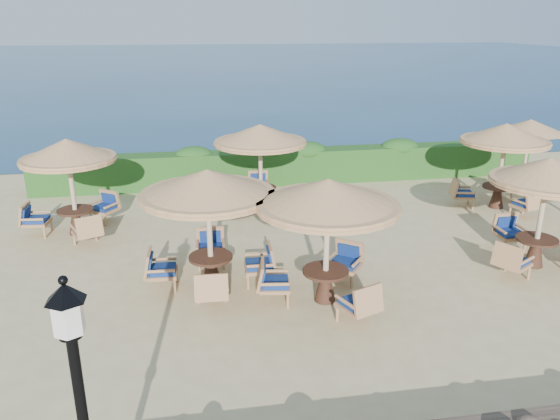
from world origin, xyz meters
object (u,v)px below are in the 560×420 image
object	(u,v)px
cafe_set_4	(260,149)
cafe_set_5	(504,149)
cafe_set_0	(208,206)
cafe_set_1	(327,214)
cafe_set_2	(545,192)
cafe_set_3	(70,169)
extra_parasol	(530,126)

from	to	relation	value
cafe_set_4	cafe_set_5	bearing A→B (deg)	-8.47
cafe_set_4	cafe_set_5	size ratio (longest dim) A/B	1.02
cafe_set_0	cafe_set_1	distance (m)	2.56
cafe_set_1	cafe_set_2	bearing A→B (deg)	9.11
cafe_set_1	cafe_set_4	distance (m)	6.10
cafe_set_5	cafe_set_0	bearing A→B (deg)	-156.81
cafe_set_4	cafe_set_5	xyz separation A→B (m)	(7.30, -1.09, -0.04)
cafe_set_0	cafe_set_1	world-z (taller)	same
cafe_set_1	cafe_set_5	size ratio (longest dim) A/B	1.05
cafe_set_3	cafe_set_0	bearing A→B (deg)	-46.83
cafe_set_1	cafe_set_2	distance (m)	5.40
cafe_set_1	cafe_set_3	xyz separation A→B (m)	(-5.79, 4.83, -0.10)
cafe_set_2	cafe_set_0	bearing A→B (deg)	178.11
extra_parasol	cafe_set_2	xyz separation A→B (m)	(-3.46, -5.96, -0.33)
extra_parasol	cafe_set_1	bearing A→B (deg)	-142.20
cafe_set_1	cafe_set_4	world-z (taller)	same
extra_parasol	cafe_set_0	bearing A→B (deg)	-152.76
cafe_set_3	cafe_set_5	bearing A→B (deg)	0.74
cafe_set_4	cafe_set_1	bearing A→B (deg)	-84.95
cafe_set_3	extra_parasol	bearing A→B (deg)	7.77
extra_parasol	cafe_set_5	world-z (taller)	cafe_set_5
extra_parasol	cafe_set_5	xyz separation A→B (m)	(-2.03, -1.83, -0.30)
extra_parasol	cafe_set_1	size ratio (longest dim) A/B	0.83
cafe_set_1	cafe_set_3	size ratio (longest dim) A/B	1.05
extra_parasol	cafe_set_3	bearing A→B (deg)	-172.23
extra_parasol	cafe_set_5	distance (m)	2.75
extra_parasol	cafe_set_2	world-z (taller)	cafe_set_2
cafe_set_2	cafe_set_5	size ratio (longest dim) A/B	1.00
extra_parasol	cafe_set_4	distance (m)	9.36
cafe_set_4	cafe_set_5	distance (m)	7.38
cafe_set_3	cafe_set_5	xyz separation A→B (m)	(12.56, 0.16, 0.04)
cafe_set_0	cafe_set_2	world-z (taller)	same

